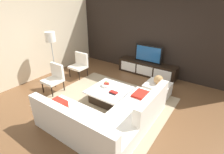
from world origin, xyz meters
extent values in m
plane|color=brown|center=(0.00, 0.00, 0.00)|extent=(14.00, 14.00, 0.00)
cube|color=black|center=(0.00, 2.70, 1.40)|extent=(6.40, 0.12, 2.80)
cube|color=beige|center=(-3.20, 0.20, 1.40)|extent=(0.12, 5.20, 2.80)
cube|color=tan|center=(-0.10, 0.00, 0.01)|extent=(3.32, 2.73, 0.01)
cube|color=black|center=(0.00, 2.40, 0.25)|extent=(2.20, 0.48, 0.50)
cube|color=white|center=(-0.68, 2.15, 0.25)|extent=(0.62, 0.01, 0.35)
cube|color=white|center=(0.00, 2.15, 0.25)|extent=(0.62, 0.01, 0.35)
cube|color=white|center=(0.68, 2.15, 0.25)|extent=(0.62, 0.01, 0.35)
cube|color=black|center=(0.00, 2.40, 0.82)|extent=(1.03, 0.05, 0.64)
cube|color=#194C8C|center=(0.00, 2.37, 0.82)|extent=(0.92, 0.01, 0.54)
cube|color=white|center=(0.20, -1.30, 0.20)|extent=(2.26, 0.85, 0.41)
cube|color=white|center=(0.20, -1.64, 0.61)|extent=(2.26, 0.18, 0.40)
cube|color=white|center=(0.91, -0.10, 0.20)|extent=(0.85, 1.54, 0.41)
cube|color=white|center=(1.24, -0.10, 0.61)|extent=(0.18, 1.54, 0.40)
cube|color=red|center=(-0.48, -1.30, 0.52)|extent=(0.36, 0.20, 0.22)
cube|color=red|center=(0.91, 0.28, 0.44)|extent=(0.60, 0.44, 0.06)
cube|color=black|center=(-0.10, 0.10, 0.17)|extent=(0.84, 0.84, 0.33)
cube|color=white|center=(-0.10, 0.10, 0.35)|extent=(1.05, 1.05, 0.05)
cylinder|color=black|center=(-2.06, -0.69, 0.19)|extent=(0.04, 0.04, 0.38)
cylinder|color=black|center=(-1.61, -0.69, 0.19)|extent=(0.04, 0.04, 0.38)
cylinder|color=black|center=(-2.06, -0.24, 0.19)|extent=(0.04, 0.04, 0.38)
cylinder|color=black|center=(-1.61, -0.24, 0.19)|extent=(0.04, 0.04, 0.38)
cube|color=white|center=(-1.84, -0.47, 0.38)|extent=(0.53, 0.53, 0.08)
cube|color=white|center=(-1.84, -0.24, 0.65)|extent=(0.53, 0.08, 0.45)
cylinder|color=#A5A5AA|center=(-2.49, 0.16, 0.01)|extent=(0.28, 0.28, 0.02)
cylinder|color=#A5A5AA|center=(-2.49, 0.16, 0.70)|extent=(0.03, 0.03, 1.35)
cylinder|color=white|center=(-2.49, 0.16, 1.53)|extent=(0.33, 0.33, 0.32)
cube|color=white|center=(0.91, 1.15, 0.20)|extent=(0.70, 0.70, 0.40)
cylinder|color=silver|center=(-0.28, 0.20, 0.42)|extent=(0.28, 0.28, 0.07)
sphere|color=#B23326|center=(-0.22, 0.21, 0.47)|extent=(0.10, 0.10, 0.10)
sphere|color=#4C8C33|center=(-0.30, 0.22, 0.47)|extent=(0.10, 0.10, 0.10)
sphere|color=#B23326|center=(-0.29, 0.18, 0.47)|extent=(0.09, 0.09, 0.09)
cylinder|color=black|center=(-2.24, 0.57, 0.19)|extent=(0.04, 0.04, 0.38)
cylinder|color=black|center=(-1.75, 0.57, 0.19)|extent=(0.04, 0.04, 0.38)
cylinder|color=black|center=(-2.24, 0.99, 0.19)|extent=(0.04, 0.04, 0.38)
cylinder|color=black|center=(-1.75, 0.99, 0.19)|extent=(0.04, 0.04, 0.38)
cube|color=white|center=(-1.99, 0.78, 0.38)|extent=(0.57, 0.50, 0.08)
cube|color=white|center=(-1.99, 0.99, 0.65)|extent=(0.57, 0.08, 0.45)
sphere|color=#AD8451|center=(0.91, 1.15, 0.54)|extent=(0.27, 0.27, 0.27)
cube|color=#1E232D|center=(0.12, -0.01, 0.39)|extent=(0.20, 0.15, 0.02)
cube|color=maroon|center=(0.12, -0.01, 0.42)|extent=(0.22, 0.11, 0.03)
camera|label=1|loc=(2.37, -3.30, 2.76)|focal=27.75mm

